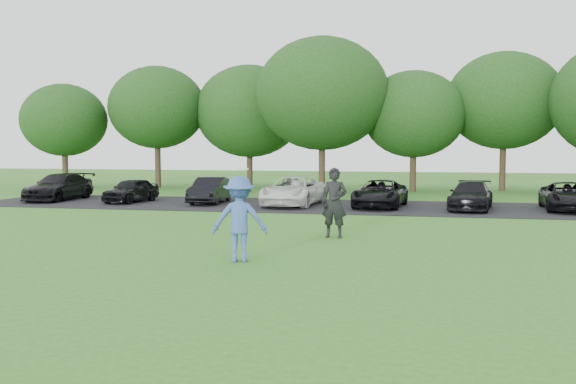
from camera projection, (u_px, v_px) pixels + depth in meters
name	position (u px, v px, depth m)	size (l,w,h in m)	color
ground	(255.00, 260.00, 14.65)	(100.00, 100.00, 0.00)	#2D7020
parking_lot	(335.00, 206.00, 27.31)	(32.00, 6.50, 0.03)	black
frisbee_player	(240.00, 219.00, 14.33)	(1.37, 0.96, 2.11)	#3E62B0
camera_bystander	(334.00, 203.00, 18.05)	(0.77, 0.55, 1.98)	black
parked_cars	(349.00, 193.00, 27.07)	(28.16, 4.75, 1.24)	black
tree_row	(387.00, 104.00, 36.14)	(42.39, 9.85, 8.64)	#38281C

